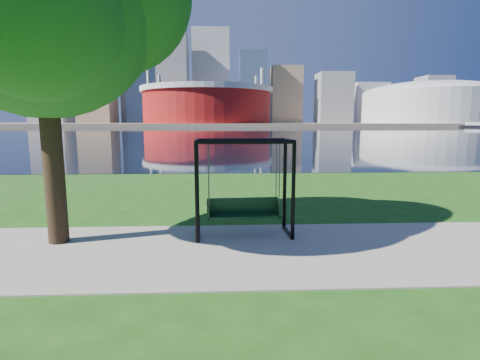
{
  "coord_description": "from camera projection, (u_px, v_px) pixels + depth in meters",
  "views": [
    {
      "loc": [
        -0.41,
        -8.35,
        2.8
      ],
      "look_at": [
        -0.02,
        0.0,
        1.5
      ],
      "focal_mm": 28.0,
      "sensor_mm": 36.0,
      "label": 1
    }
  ],
  "objects": [
    {
      "name": "stadium",
      "position": [
        207.0,
        104.0,
        238.0
      ],
      "size": [
        83.0,
        83.0,
        32.0
      ],
      "color": "maroon",
      "rests_on": "far_bank"
    },
    {
      "name": "river",
      "position": [
        224.0,
        132.0,
        109.37
      ],
      "size": [
        900.0,
        180.0,
        0.02
      ],
      "primitive_type": "cube",
      "color": "black",
      "rests_on": "ground"
    },
    {
      "name": "path",
      "position": [
        242.0,
        251.0,
        8.19
      ],
      "size": [
        120.0,
        4.0,
        0.03
      ],
      "primitive_type": "cube",
      "color": "#9E937F",
      "rests_on": "ground"
    },
    {
      "name": "swing",
      "position": [
        243.0,
        190.0,
        9.13
      ],
      "size": [
        2.4,
        1.14,
        2.4
      ],
      "rotation": [
        0.0,
        0.0,
        0.06
      ],
      "color": "black",
      "rests_on": "ground"
    },
    {
      "name": "far_bank",
      "position": [
        223.0,
        124.0,
        310.57
      ],
      "size": [
        900.0,
        228.0,
        2.0
      ],
      "primitive_type": "cube",
      "color": "#937F60",
      "rests_on": "ground"
    },
    {
      "name": "arena",
      "position": [
        429.0,
        102.0,
        244.41
      ],
      "size": [
        84.0,
        84.0,
        26.56
      ],
      "color": "beige",
      "rests_on": "far_bank"
    },
    {
      "name": "skyline",
      "position": [
        218.0,
        83.0,
        318.24
      ],
      "size": [
        392.0,
        66.0,
        96.5
      ],
      "color": "gray",
      "rests_on": "far_bank"
    },
    {
      "name": "ground",
      "position": [
        241.0,
        244.0,
        8.69
      ],
      "size": [
        900.0,
        900.0,
        0.0
      ],
      "primitive_type": "plane",
      "color": "#1E5114",
      "rests_on": "ground"
    }
  ]
}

